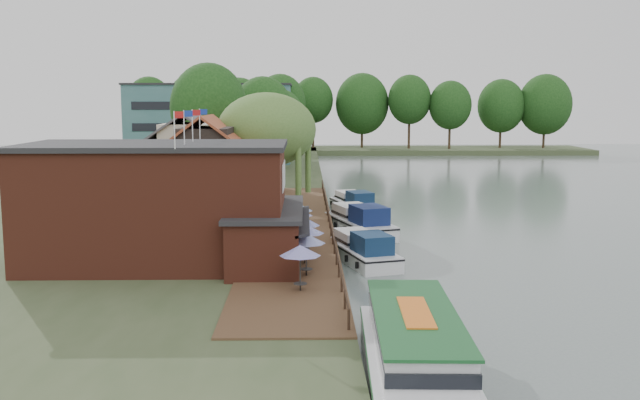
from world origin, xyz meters
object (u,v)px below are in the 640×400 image
object	(u,v)px
cottage_a	(208,169)
tour_boat	(417,354)
umbrella_4	(298,225)
hotel_block	(211,123)
umbrella_2	(304,244)
cottage_c	(241,152)
pub	(190,203)
umbrella_0	(300,268)
swan	(416,343)
cruiser_1	(360,218)
umbrella_5	(298,220)
cruiser_0	(362,246)
umbrella_1	(306,255)
willow	(267,153)
cruiser_2	(354,201)
umbrella_3	(304,236)
cottage_b	(190,159)

from	to	relation	value
cottage_a	tour_boat	xyz separation A→B (m)	(11.98, -32.03, -3.78)
cottage_a	umbrella_4	bearing A→B (deg)	-51.11
hotel_block	umbrella_2	world-z (taller)	hotel_block
umbrella_2	cottage_c	bearing A→B (deg)	101.12
pub	umbrella_4	size ratio (longest dim) A/B	8.42
umbrella_0	swan	xyz separation A→B (m)	(5.11, -5.57, -2.07)
hotel_block	cruiser_1	bearing A→B (deg)	-71.10
pub	umbrella_5	size ratio (longest dim) A/B	8.42
hotel_block	umbrella_5	size ratio (longest dim) A/B	10.69
pub	cruiser_0	world-z (taller)	pub
pub	umbrella_1	world-z (taller)	pub
cruiser_1	hotel_block	bearing A→B (deg)	91.23
willow	umbrella_0	size ratio (longest dim) A/B	4.39
cottage_a	swan	distance (m)	30.51
cruiser_2	swan	distance (m)	38.24
hotel_block	umbrella_4	world-z (taller)	hotel_block
cruiser_0	cruiser_1	size ratio (longest dim) A/B	0.90
umbrella_3	cruiser_2	bearing A→B (deg)	78.76
cruiser_0	cruiser_1	bearing A→B (deg)	70.29
willow	umbrella_2	world-z (taller)	willow
swan	cruiser_2	bearing A→B (deg)	90.24
willow	cruiser_0	world-z (taller)	willow
hotel_block	cottage_c	xyz separation A→B (m)	(8.00, -37.00, -1.90)
umbrella_4	cruiser_0	xyz separation A→B (m)	(4.28, -1.41, -1.17)
hotel_block	umbrella_5	world-z (taller)	hotel_block
cruiser_1	cruiser_2	bearing A→B (deg)	70.83
cottage_b	umbrella_4	world-z (taller)	cottage_b
umbrella_1	cottage_b	bearing A→B (deg)	110.90
umbrella_5	cruiser_2	bearing A→B (deg)	73.80
cottage_c	umbrella_1	distance (m)	38.30
umbrella_2	umbrella_5	world-z (taller)	same
cruiser_2	cruiser_1	bearing A→B (deg)	-106.72
umbrella_4	cruiser_1	world-z (taller)	umbrella_4
cruiser_1	cottage_c	bearing A→B (deg)	102.66
willow	cruiser_1	size ratio (longest dim) A/B	1.01
umbrella_2	umbrella_4	size ratio (longest dim) A/B	1.01
pub	tour_boat	xyz separation A→B (m)	(10.98, -17.03, -3.18)
umbrella_0	umbrella_4	bearing A→B (deg)	90.98
willow	umbrella_2	size ratio (longest dim) A/B	4.36
umbrella_3	umbrella_5	xyz separation A→B (m)	(-0.46, 5.99, 0.00)
cottage_b	pub	bearing A→B (deg)	-80.91
umbrella_4	cruiser_2	size ratio (longest dim) A/B	0.26
cottage_a	umbrella_5	distance (m)	10.55
cottage_c	umbrella_3	world-z (taller)	cottage_c
willow	cruiser_0	size ratio (longest dim) A/B	1.12
cottage_a	umbrella_3	distance (m)	15.43
cottage_c	umbrella_2	bearing A→B (deg)	-78.88
cottage_c	cruiser_0	xyz separation A→B (m)	(10.65, -29.55, -4.13)
umbrella_5	cruiser_1	xyz separation A→B (m)	(4.92, 6.75, -1.02)
cruiser_2	tour_boat	size ratio (longest dim) A/B	0.67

